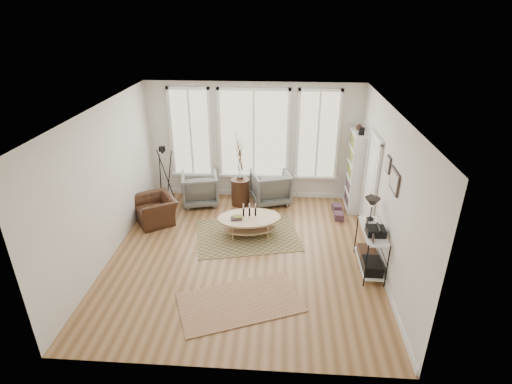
# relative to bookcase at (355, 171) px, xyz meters

# --- Properties ---
(room) EXTENTS (5.50, 5.54, 2.90)m
(room) POSITION_rel_bookcase_xyz_m (-2.42, -2.20, 0.47)
(room) COLOR #9E7148
(room) RESTS_ON ground
(bay_window) EXTENTS (4.14, 0.12, 2.24)m
(bay_window) POSITION_rel_bookcase_xyz_m (-2.44, 0.49, 0.65)
(bay_window) COLOR tan
(bay_window) RESTS_ON ground
(door) EXTENTS (0.09, 1.06, 2.22)m
(door) POSITION_rel_bookcase_xyz_m (0.13, -1.08, 0.17)
(door) COLOR white
(door) RESTS_ON ground
(bookcase) EXTENTS (0.31, 0.85, 2.06)m
(bookcase) POSITION_rel_bookcase_xyz_m (0.00, 0.00, 0.00)
(bookcase) COLOR white
(bookcase) RESTS_ON ground
(low_shelf) EXTENTS (0.38, 1.08, 1.30)m
(low_shelf) POSITION_rel_bookcase_xyz_m (-0.06, -2.52, -0.44)
(low_shelf) COLOR white
(low_shelf) RESTS_ON ground
(wall_art) EXTENTS (0.04, 0.88, 0.44)m
(wall_art) POSITION_rel_bookcase_xyz_m (0.14, -2.49, 0.92)
(wall_art) COLOR black
(wall_art) RESTS_ON ground
(rug_main) EXTENTS (2.44, 2.04, 0.01)m
(rug_main) POSITION_rel_bookcase_xyz_m (-2.43, -1.48, -0.95)
(rug_main) COLOR brown
(rug_main) RESTS_ON ground
(rug_runner) EXTENTS (2.25, 1.76, 0.01)m
(rug_runner) POSITION_rel_bookcase_xyz_m (-2.37, -3.64, -0.94)
(rug_runner) COLOR brown
(rug_runner) RESTS_ON ground
(coffee_table) EXTENTS (1.46, 1.07, 0.61)m
(coffee_table) POSITION_rel_bookcase_xyz_m (-2.40, -1.45, -0.63)
(coffee_table) COLOR tan
(coffee_table) RESTS_ON ground
(armchair_left) EXTENTS (1.03, 1.05, 0.80)m
(armchair_left) POSITION_rel_bookcase_xyz_m (-3.73, -0.04, -0.56)
(armchair_left) COLOR slate
(armchair_left) RESTS_ON ground
(armchair_right) EXTENTS (1.11, 1.12, 0.82)m
(armchair_right) POSITION_rel_bookcase_xyz_m (-1.99, 0.16, -0.55)
(armchair_right) COLOR slate
(armchair_right) RESTS_ON ground
(side_table) EXTENTS (0.45, 0.45, 1.88)m
(side_table) POSITION_rel_bookcase_xyz_m (-2.73, -0.02, -0.05)
(side_table) COLOR #3B2013
(side_table) RESTS_ON ground
(vase) EXTENTS (0.27, 0.27, 0.23)m
(vase) POSITION_rel_bookcase_xyz_m (-2.74, 0.08, -0.17)
(vase) COLOR silver
(vase) RESTS_ON side_table
(accent_chair) EXTENTS (1.21, 1.18, 0.60)m
(accent_chair) POSITION_rel_bookcase_xyz_m (-4.55, -1.02, -0.66)
(accent_chair) COLOR #3B2013
(accent_chair) RESTS_ON ground
(tripod_camera) EXTENTS (0.53, 0.53, 1.52)m
(tripod_camera) POSITION_rel_bookcase_xyz_m (-4.52, -0.19, -0.26)
(tripod_camera) COLOR black
(tripod_camera) RESTS_ON ground
(book_stack_near) EXTENTS (0.23, 0.28, 0.16)m
(book_stack_near) POSITION_rel_bookcase_xyz_m (-0.39, -0.23, -0.87)
(book_stack_near) COLOR maroon
(book_stack_near) RESTS_ON ground
(book_stack_far) EXTENTS (0.20, 0.25, 0.16)m
(book_stack_far) POSITION_rel_bookcase_xyz_m (-0.39, -0.64, -0.87)
(book_stack_far) COLOR maroon
(book_stack_far) RESTS_ON ground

